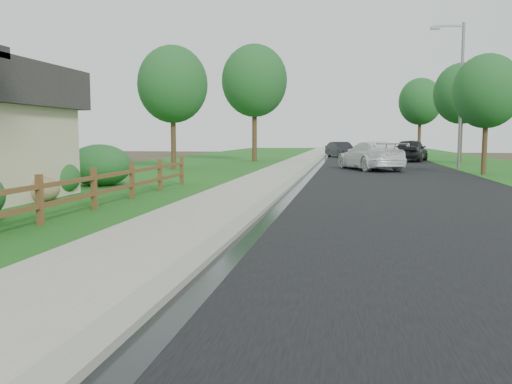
% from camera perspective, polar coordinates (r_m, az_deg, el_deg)
% --- Properties ---
extents(ground, '(120.00, 120.00, 0.00)m').
position_cam_1_polar(ground, '(5.78, -17.72, -13.25)').
color(ground, '#362A1D').
extents(road, '(8.00, 90.00, 0.02)m').
position_cam_1_polar(road, '(39.93, 12.51, 3.09)').
color(road, black).
rests_on(road, ground).
extents(curb, '(0.40, 90.00, 0.12)m').
position_cam_1_polar(curb, '(39.93, 6.47, 3.27)').
color(curb, gray).
rests_on(curb, ground).
extents(wet_gutter, '(0.50, 90.00, 0.00)m').
position_cam_1_polar(wet_gutter, '(39.92, 6.98, 3.20)').
color(wet_gutter, black).
rests_on(wet_gutter, road).
extents(sidewalk, '(2.20, 90.00, 0.10)m').
position_cam_1_polar(sidewalk, '(40.02, 4.61, 3.28)').
color(sidewalk, gray).
rests_on(sidewalk, ground).
extents(grass_strip, '(1.60, 90.00, 0.06)m').
position_cam_1_polar(grass_strip, '(40.23, 1.91, 3.28)').
color(grass_strip, '#1A4F16').
rests_on(grass_strip, ground).
extents(lawn_near, '(9.00, 90.00, 0.04)m').
position_cam_1_polar(lawn_near, '(41.25, -5.28, 3.31)').
color(lawn_near, '#1A4F16').
rests_on(lawn_near, ground).
extents(verge_far, '(6.00, 90.00, 0.04)m').
position_cam_1_polar(verge_far, '(40.87, 22.23, 2.87)').
color(verge_far, '#1A4F16').
rests_on(verge_far, ground).
extents(ranch_fence, '(0.12, 16.92, 1.10)m').
position_cam_1_polar(ranch_fence, '(12.87, -19.04, 0.00)').
color(ranch_fence, '#50381A').
rests_on(ranch_fence, ground).
extents(white_suv, '(4.04, 5.80, 1.56)m').
position_cam_1_polar(white_suv, '(30.56, 11.94, 3.77)').
color(white_suv, white).
rests_on(white_suv, road).
extents(dark_car_mid, '(3.19, 5.17, 1.64)m').
position_cam_1_polar(dark_car_mid, '(41.71, 16.00, 4.26)').
color(dark_car_mid, black).
rests_on(dark_car_mid, road).
extents(dark_car_far, '(2.99, 4.34, 1.35)m').
position_cam_1_polar(dark_car_far, '(48.52, 8.93, 4.44)').
color(dark_car_far, black).
rests_on(dark_car_far, road).
extents(streetlight, '(1.86, 0.36, 8.04)m').
position_cam_1_polar(streetlight, '(32.38, 20.55, 10.29)').
color(streetlight, slate).
rests_on(streetlight, ground).
extents(boulder, '(1.37, 1.21, 0.76)m').
position_cam_1_polar(boulder, '(16.41, -21.78, 0.27)').
color(boulder, olive).
rests_on(boulder, ground).
extents(shrub_c, '(1.79, 1.79, 1.13)m').
position_cam_1_polar(shrub_c, '(18.14, -20.40, 1.41)').
color(shrub_c, '#1C4F22').
rests_on(shrub_c, ground).
extents(shrub_d, '(2.52, 2.52, 1.57)m').
position_cam_1_polar(shrub_d, '(20.92, -16.10, 2.71)').
color(shrub_d, '#1C4F22').
rests_on(shrub_d, ground).
extents(tree_near_left, '(3.84, 3.84, 6.81)m').
position_cam_1_polar(tree_near_left, '(30.59, -8.77, 11.12)').
color(tree_near_left, '#3C2418').
rests_on(tree_near_left, ground).
extents(tree_near_right, '(3.19, 3.19, 5.74)m').
position_cam_1_polar(tree_near_right, '(28.17, 23.14, 9.72)').
color(tree_near_right, '#3C2418').
rests_on(tree_near_right, ground).
extents(tree_mid_left, '(4.70, 4.70, 8.41)m').
position_cam_1_polar(tree_mid_left, '(39.57, -0.16, 11.61)').
color(tree_mid_left, '#3C2418').
rests_on(tree_mid_left, ground).
extents(tree_mid_right, '(3.77, 3.77, 6.84)m').
position_cam_1_polar(tree_mid_right, '(39.99, 20.85, 9.65)').
color(tree_mid_right, '#3C2418').
rests_on(tree_mid_right, ground).
extents(tree_far_right, '(3.86, 3.86, 7.11)m').
position_cam_1_polar(tree_far_right, '(51.79, 16.91, 9.08)').
color(tree_far_right, '#3C2418').
rests_on(tree_far_right, ground).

